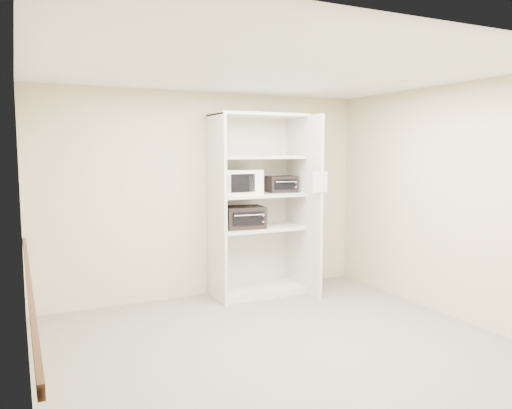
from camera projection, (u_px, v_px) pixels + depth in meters
name	position (u px, v px, depth m)	size (l,w,h in m)	color
floor	(277.00, 345.00, 4.99)	(4.50, 4.00, 0.01)	slate
ceiling	(279.00, 70.00, 4.70)	(4.50, 4.00, 0.01)	white
wall_back	(207.00, 195.00, 6.64)	(4.50, 0.02, 2.70)	beige
wall_front	(432.00, 247.00, 3.06)	(4.50, 0.02, 2.70)	beige
wall_left	(23.00, 227.00, 3.87)	(0.02, 4.00, 2.70)	beige
wall_right	(448.00, 201.00, 5.82)	(0.02, 4.00, 2.70)	beige
shelving_unit	(261.00, 211.00, 6.68)	(1.24, 0.92, 2.42)	beige
microwave	(238.00, 182.00, 6.48)	(0.53, 0.41, 0.32)	white
toaster_oven_upper	(281.00, 184.00, 6.81)	(0.39, 0.29, 0.22)	black
toaster_oven_lower	(244.00, 217.00, 6.57)	(0.52, 0.39, 0.29)	black
paper_sign	(320.00, 182.00, 6.30)	(0.20, 0.01, 0.26)	white
chair_rail	(29.00, 283.00, 3.93)	(0.04, 3.98, 0.08)	#332011
wall_poster	(22.00, 194.00, 4.74)	(0.01, 0.19, 0.26)	white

